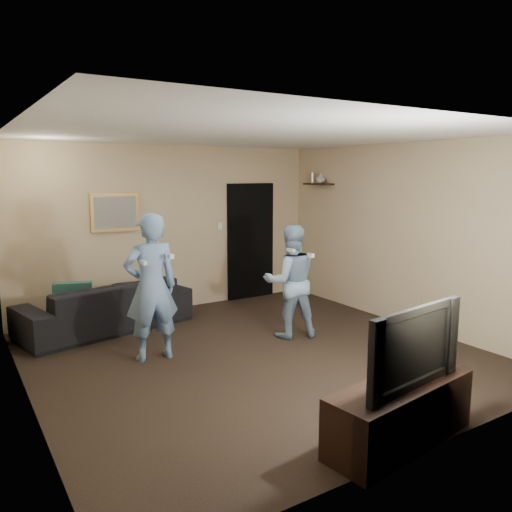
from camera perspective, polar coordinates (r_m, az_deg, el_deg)
ground at (r=6.15m, az=-0.09°, el=-11.19°), size 5.00×5.00×0.00m
ceiling at (r=5.77m, az=-0.10°, el=13.75°), size 5.00×5.00×0.04m
wall_back at (r=8.03m, az=-9.61°, el=3.09°), size 5.00×0.04×2.60m
wall_front at (r=3.96m, az=19.48°, el=-3.68°), size 5.00×0.04×2.60m
wall_left at (r=4.99m, az=-25.26°, el=-1.45°), size 0.04×5.00×2.60m
wall_right at (r=7.44m, az=16.47°, el=2.35°), size 0.04×5.00×2.60m
sofa at (r=7.30m, az=-16.75°, el=-5.47°), size 2.47×1.38×0.68m
throw_pillow at (r=7.17m, az=-20.17°, el=-4.77°), size 0.52×0.30×0.49m
painting_frame at (r=7.68m, az=-15.82°, el=4.84°), size 0.72×0.05×0.57m
painting_canvas at (r=7.66m, az=-15.76°, el=4.83°), size 0.62×0.01×0.47m
doorway at (r=8.70m, az=-0.62°, el=1.70°), size 0.90×0.06×2.00m
light_switch at (r=8.37m, az=-4.15°, el=3.45°), size 0.08×0.02×0.12m
wall_shelf at (r=8.62m, az=7.12°, el=8.17°), size 0.20×0.60×0.03m
shelf_vase at (r=8.57m, az=7.39°, el=8.80°), size 0.20×0.20×0.16m
shelf_figurine at (r=8.74m, az=6.47°, el=8.88°), size 0.06×0.06×0.18m
tv_console at (r=4.38m, az=16.14°, el=-16.87°), size 1.46×0.63×0.51m
television at (r=4.16m, az=16.51°, el=-9.67°), size 1.14×0.29×0.65m
wii_player_left at (r=5.90m, az=-11.88°, el=-3.52°), size 0.65×0.51×1.73m
wii_player_right at (r=6.64m, az=3.96°, el=-2.89°), size 0.88×0.78×1.50m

